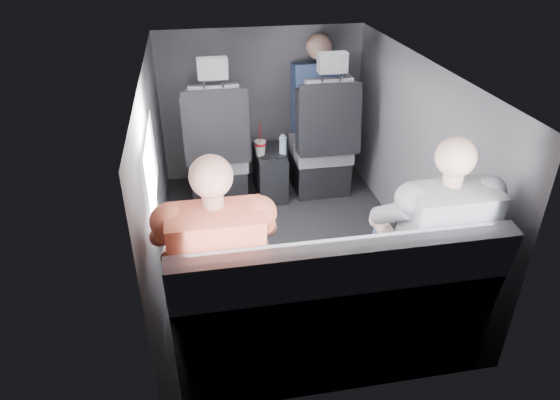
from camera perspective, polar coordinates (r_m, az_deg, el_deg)
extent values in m
plane|color=black|center=(3.72, 1.12, -5.57)|extent=(2.60, 2.60, 0.00)
plane|color=#B2B2AD|center=(3.14, 1.36, 14.98)|extent=(2.60, 2.60, 0.00)
cube|color=#56565B|center=(3.33, -14.14, 2.49)|extent=(0.02, 2.60, 1.35)
cube|color=#56565B|center=(3.65, 15.26, 4.81)|extent=(0.02, 2.60, 1.35)
cube|color=#56565B|center=(4.56, -2.08, 10.84)|extent=(1.80, 0.02, 1.35)
cube|color=#56565B|center=(2.31, 7.76, -10.14)|extent=(1.80, 0.02, 1.35)
cube|color=white|center=(2.96, -14.48, 3.79)|extent=(0.02, 0.75, 0.42)
cube|color=black|center=(4.03, 5.69, 10.01)|extent=(0.35, 0.11, 0.59)
cube|color=black|center=(4.38, -7.05, 2.31)|extent=(0.46, 0.48, 0.30)
cube|color=slate|center=(4.26, -7.21, 4.94)|extent=(0.48, 0.46, 0.14)
cube|color=slate|center=(3.94, -7.34, 8.64)|extent=(0.38, 0.18, 0.61)
cube|color=black|center=(3.94, -10.53, 7.95)|extent=(0.08, 0.21, 0.53)
cube|color=black|center=(3.96, -4.11, 8.49)|extent=(0.08, 0.21, 0.53)
cube|color=black|center=(3.88, -7.26, 8.16)|extent=(0.50, 0.11, 0.58)
cube|color=slate|center=(3.76, -7.73, 14.68)|extent=(0.22, 0.10, 0.15)
cube|color=black|center=(4.51, 4.44, 3.27)|extent=(0.46, 0.48, 0.30)
cube|color=slate|center=(4.39, 4.62, 5.85)|extent=(0.48, 0.46, 0.14)
cube|color=slate|center=(4.07, 5.54, 9.49)|extent=(0.38, 0.18, 0.61)
cube|color=black|center=(4.03, 2.47, 8.93)|extent=(0.08, 0.21, 0.53)
cube|color=black|center=(4.15, 8.49, 9.23)|extent=(0.08, 0.21, 0.53)
cube|color=black|center=(4.02, 5.78, 9.03)|extent=(0.50, 0.11, 0.58)
cube|color=slate|center=(3.91, 6.02, 15.35)|extent=(0.22, 0.10, 0.15)
cube|color=black|center=(4.36, -1.14, 3.17)|extent=(0.24, 0.48, 0.40)
cylinder|color=black|center=(4.16, -1.58, 4.91)|extent=(0.09, 0.09, 0.01)
cylinder|color=black|center=(4.18, -0.09, 5.03)|extent=(0.09, 0.09, 0.01)
cube|color=slate|center=(2.81, 5.40, -13.63)|extent=(1.60, 0.50, 0.45)
cube|color=slate|center=(2.35, 7.40, -9.28)|extent=(1.60, 0.17, 0.47)
cylinder|color=red|center=(4.17, -2.28, 6.43)|extent=(0.09, 0.09, 0.02)
cylinder|color=white|center=(4.16, -2.28, 6.70)|extent=(0.09, 0.09, 0.01)
cylinder|color=red|center=(4.13, -2.31, 7.76)|extent=(0.01, 0.01, 0.15)
cylinder|color=#A0C1D8|center=(4.20, 0.33, 6.23)|extent=(0.06, 0.06, 0.15)
cylinder|color=#A0C1D8|center=(4.16, 0.34, 7.33)|extent=(0.03, 0.03, 0.02)
cube|color=silver|center=(2.74, -6.94, -5.22)|extent=(0.41, 0.32, 0.02)
cube|color=silver|center=(2.72, -6.93, -5.21)|extent=(0.32, 0.19, 0.00)
cube|color=silver|center=(2.80, -7.08, -4.11)|extent=(0.12, 0.08, 0.00)
cube|color=silver|center=(2.53, -6.83, -4.84)|extent=(0.38, 0.14, 0.26)
cube|color=white|center=(2.53, -6.84, -4.79)|extent=(0.33, 0.11, 0.22)
cube|color=black|center=(2.97, 14.31, -2.94)|extent=(0.32, 0.25, 0.02)
cube|color=black|center=(2.96, 14.45, -2.91)|extent=(0.26, 0.15, 0.00)
cube|color=black|center=(3.02, 13.89, -2.15)|extent=(0.09, 0.06, 0.00)
cube|color=black|center=(2.82, 15.57, -2.50)|extent=(0.30, 0.11, 0.20)
cube|color=white|center=(2.83, 15.51, -2.46)|extent=(0.26, 0.09, 0.17)
cube|color=#313136|center=(2.64, -9.67, -8.94)|extent=(0.16, 0.46, 0.14)
cube|color=#313136|center=(2.64, -4.59, -8.47)|extent=(0.16, 0.46, 0.14)
cube|color=#313136|center=(3.01, -9.36, -10.46)|extent=(0.14, 0.14, 0.45)
cube|color=#313136|center=(3.02, -4.89, -10.05)|extent=(0.14, 0.14, 0.45)
cube|color=#D16545|center=(2.32, -7.16, -6.73)|extent=(0.42, 0.29, 0.57)
sphere|color=tan|center=(2.13, -7.90, 2.69)|extent=(0.19, 0.19, 0.19)
cylinder|color=tan|center=(2.61, -12.12, -5.22)|extent=(0.12, 0.29, 0.13)
cylinder|color=tan|center=(2.62, -2.86, -4.37)|extent=(0.12, 0.29, 0.13)
cube|color=navy|center=(2.84, 13.59, -6.26)|extent=(0.16, 0.46, 0.14)
cube|color=navy|center=(2.94, 17.76, -5.65)|extent=(0.16, 0.46, 0.14)
cube|color=navy|center=(3.19, 11.32, -8.06)|extent=(0.14, 0.14, 0.45)
cube|color=navy|center=(3.27, 15.13, -7.48)|extent=(0.14, 0.14, 0.45)
cube|color=slate|center=(2.60, 18.27, -3.81)|extent=(0.42, 0.28, 0.57)
sphere|color=beige|center=(2.43, 19.46, 4.67)|extent=(0.19, 0.19, 0.19)
cylinder|color=beige|center=(2.78, 11.56, -2.84)|extent=(0.12, 0.29, 0.13)
cylinder|color=beige|center=(2.95, 19.20, -1.94)|extent=(0.12, 0.29, 0.13)
cube|color=navy|center=(4.41, 4.32, 11.54)|extent=(0.42, 0.27, 0.62)
sphere|color=tan|center=(4.32, 4.48, 17.07)|extent=(0.21, 0.21, 0.21)
cube|color=navy|center=(4.56, 4.00, 8.32)|extent=(0.36, 0.42, 0.13)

